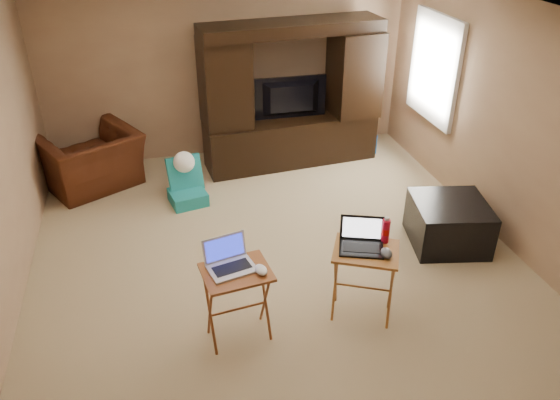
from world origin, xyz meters
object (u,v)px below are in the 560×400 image
object	(u,v)px
tray_table_right	(363,283)
tray_table_left	(238,305)
child_rocker	(187,183)
mouse_left	(261,270)
plush_toy	(186,175)
push_toy	(355,139)
laptop_left	(231,257)
entertainment_center	(291,96)
recliner	(92,160)
ottoman	(448,223)
mouse_right	(386,253)
water_bottle	(385,231)
laptop_right	(362,238)
television	(292,100)

from	to	relation	value
tray_table_right	tray_table_left	bearing A→B (deg)	-153.48
child_rocker	mouse_left	world-z (taller)	mouse_left
plush_toy	child_rocker	bearing A→B (deg)	-93.83
push_toy	laptop_left	bearing A→B (deg)	-121.97
entertainment_center	plush_toy	distance (m)	1.76
recliner	laptop_left	size ratio (longest dim) A/B	3.03
push_toy	tray_table_right	bearing A→B (deg)	-106.12
push_toy	ottoman	xyz separation A→B (m)	(0.14, -2.42, 0.03)
mouse_right	ottoman	bearing A→B (deg)	39.03
push_toy	tray_table_right	world-z (taller)	tray_table_right
child_rocker	tray_table_left	xyz separation A→B (m)	(0.19, -2.42, 0.07)
push_toy	mouse_right	world-z (taller)	mouse_right
water_bottle	laptop_right	bearing A→B (deg)	-165.96
television	ottoman	bearing A→B (deg)	116.59
child_rocker	plush_toy	bearing A→B (deg)	75.07
ottoman	laptop_right	xyz separation A→B (m)	(-1.38, -0.84, 0.59)
laptop_right	entertainment_center	bearing A→B (deg)	106.14
tray_table_left	mouse_left	xyz separation A→B (m)	(0.19, -0.07, 0.38)
recliner	plush_toy	size ratio (longest dim) A/B	2.66
television	mouse_right	xyz separation A→B (m)	(-0.08, -3.32, -0.18)
push_toy	laptop_right	size ratio (longest dim) A/B	1.54
tray_table_left	water_bottle	bearing A→B (deg)	-3.07
plush_toy	mouse_right	distance (m)	3.26
recliner	mouse_right	world-z (taller)	mouse_right
television	ottoman	size ratio (longest dim) A/B	1.28
plush_toy	laptop_left	distance (m)	2.81
tray_table_right	water_bottle	size ratio (longest dim) A/B	3.25
laptop_right	plush_toy	bearing A→B (deg)	135.27
child_rocker	tray_table_left	distance (m)	2.43
laptop_right	mouse_right	bearing A→B (deg)	-18.87
recliner	mouse_left	size ratio (longest dim) A/B	7.80
child_rocker	tray_table_right	distance (m)	2.75
laptop_left	mouse_right	world-z (taller)	laptop_left
recliner	entertainment_center	bearing A→B (deg)	154.01
ottoman	water_bottle	world-z (taller)	water_bottle
laptop_right	water_bottle	bearing A→B (deg)	34.64
laptop_right	tray_table_right	bearing A→B (deg)	-5.97
tray_table_right	mouse_right	size ratio (longest dim) A/B	4.92
tray_table_left	mouse_left	world-z (taller)	mouse_left
child_rocker	laptop_right	size ratio (longest dim) A/B	1.49
ottoman	plush_toy	bearing A→B (deg)	144.16
recliner	tray_table_left	world-z (taller)	recliner
television	recliner	world-z (taller)	television
child_rocker	push_toy	distance (m)	2.66
child_rocker	mouse_right	xyz separation A→B (m)	(1.45, -2.53, 0.47)
tray_table_right	water_bottle	world-z (taller)	water_bottle
mouse_right	television	bearing A→B (deg)	88.59
entertainment_center	laptop_left	distance (m)	3.50
recliner	push_toy	distance (m)	3.65
laptop_left	tray_table_right	bearing A→B (deg)	-14.12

